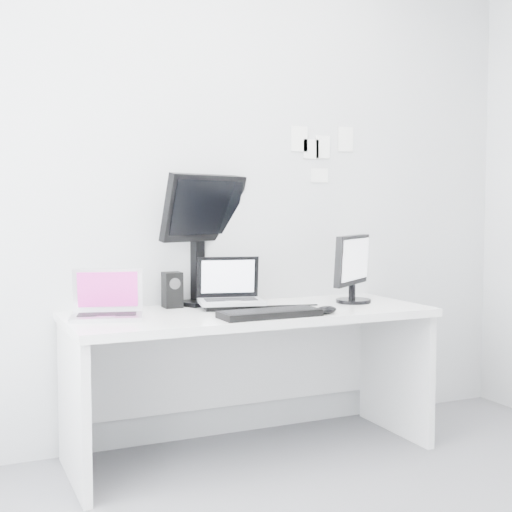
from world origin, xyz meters
TOP-DOWN VIEW (x-y plane):
  - back_wall at (0.00, 1.60)m, footprint 3.60×0.00m
  - desk at (0.00, 1.25)m, footprint 1.80×0.70m
  - macbook at (-0.71, 1.26)m, footprint 0.37×0.32m
  - speaker at (-0.33, 1.50)m, footprint 0.11×0.11m
  - dell_laptop at (-0.07, 1.33)m, footprint 0.37×0.31m
  - rear_monitor at (-0.14, 1.56)m, footprint 0.55×0.37m
  - samsung_monitor at (0.61, 1.28)m, footprint 0.44×0.40m
  - keyboard at (-0.00, 1.02)m, footprint 0.48×0.18m
  - mouse at (0.28, 0.99)m, footprint 0.14×0.11m
  - wall_note_0 at (0.45, 1.59)m, footprint 0.10×0.00m
  - wall_note_1 at (0.60, 1.59)m, footprint 0.09×0.00m
  - wall_note_2 at (0.75, 1.59)m, footprint 0.10×0.00m
  - wall_note_3 at (0.58, 1.59)m, footprint 0.11×0.00m
  - wall_note_4 at (0.52, 1.59)m, footprint 0.10×0.00m

SIDE VIEW (x-z plane):
  - desk at x=0.00m, z-range 0.00..0.73m
  - keyboard at x=0.00m, z-range 0.73..0.76m
  - mouse at x=0.28m, z-range 0.73..0.77m
  - speaker at x=-0.33m, z-range 0.73..0.91m
  - macbook at x=-0.71m, z-range 0.73..0.97m
  - dell_laptop at x=-0.07m, z-range 0.73..1.00m
  - samsung_monitor at x=0.61m, z-range 0.73..1.10m
  - rear_monitor at x=-0.14m, z-range 0.73..1.43m
  - back_wall at x=0.00m, z-range -0.45..3.15m
  - wall_note_3 at x=0.58m, z-range 1.38..1.46m
  - wall_note_4 at x=0.52m, z-range 1.51..1.62m
  - wall_note_1 at x=0.60m, z-range 1.52..1.65m
  - wall_note_0 at x=0.45m, z-range 1.55..1.69m
  - wall_note_2 at x=0.75m, z-range 1.56..1.70m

